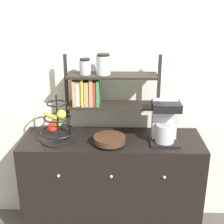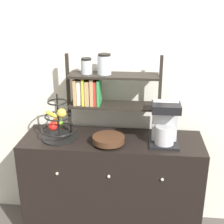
{
  "view_description": "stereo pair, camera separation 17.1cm",
  "coord_description": "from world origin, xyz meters",
  "views": [
    {
      "loc": [
        0.05,
        -1.97,
        1.93
      ],
      "look_at": [
        0.0,
        0.23,
        1.1
      ],
      "focal_mm": 50.0,
      "sensor_mm": 36.0,
      "label": 1
    },
    {
      "loc": [
        0.22,
        -1.96,
        1.93
      ],
      "look_at": [
        0.0,
        0.23,
        1.1
      ],
      "focal_mm": 50.0,
      "sensor_mm": 36.0,
      "label": 2
    }
  ],
  "objects": [
    {
      "name": "wall_back",
      "position": [
        0.0,
        0.5,
        1.3
      ],
      "size": [
        7.0,
        0.05,
        2.6
      ],
      "primitive_type": "cube",
      "color": "silver",
      "rests_on": "ground_plane"
    },
    {
      "name": "sideboard",
      "position": [
        0.0,
        0.23,
        0.44
      ],
      "size": [
        1.41,
        0.47,
        0.88
      ],
      "color": "black",
      "rests_on": "ground_plane"
    },
    {
      "name": "coffee_maker",
      "position": [
        0.4,
        0.19,
        1.04
      ],
      "size": [
        0.22,
        0.2,
        0.33
      ],
      "color": "black",
      "rests_on": "sideboard"
    },
    {
      "name": "fruit_stand",
      "position": [
        -0.42,
        0.2,
        1.0
      ],
      "size": [
        0.28,
        0.28,
        0.36
      ],
      "color": "black",
      "rests_on": "sideboard"
    },
    {
      "name": "wooden_bowl",
      "position": [
        -0.02,
        0.13,
        0.92
      ],
      "size": [
        0.24,
        0.24,
        0.06
      ],
      "color": "#422819",
      "rests_on": "sideboard"
    },
    {
      "name": "shelf_hutch",
      "position": [
        -0.1,
        0.33,
        1.27
      ],
      "size": [
        0.73,
        0.2,
        0.65
      ],
      "color": "black",
      "rests_on": "sideboard"
    }
  ]
}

